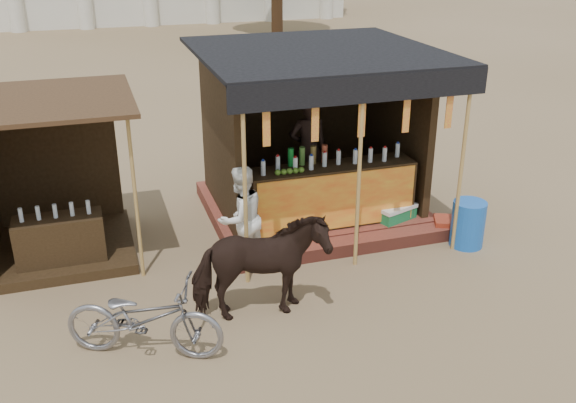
{
  "coord_description": "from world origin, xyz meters",
  "views": [
    {
      "loc": [
        -2.4,
        -5.91,
        4.51
      ],
      "look_at": [
        0.0,
        1.6,
        1.1
      ],
      "focal_mm": 40.0,
      "sensor_mm": 36.0,
      "label": 1
    }
  ],
  "objects": [
    {
      "name": "ground",
      "position": [
        0.0,
        0.0,
        0.0
      ],
      "size": [
        120.0,
        120.0,
        0.0
      ],
      "primitive_type": "plane",
      "color": "#846B4C",
      "rests_on": "ground"
    },
    {
      "name": "cooler",
      "position": [
        2.01,
        2.4,
        0.23
      ],
      "size": [
        0.75,
        0.63,
        0.46
      ],
      "color": "#1B7A43",
      "rests_on": "ground"
    },
    {
      "name": "main_stall",
      "position": [
        1.0,
        3.36,
        1.03
      ],
      "size": [
        3.6,
        3.61,
        2.78
      ],
      "color": "brown",
      "rests_on": "ground"
    },
    {
      "name": "cow",
      "position": [
        -0.66,
        0.66,
        0.69
      ],
      "size": [
        1.67,
        0.82,
        1.38
      ],
      "primitive_type": "imported",
      "rotation": [
        0.0,
        0.0,
        1.52
      ],
      "color": "black",
      "rests_on": "ground"
    },
    {
      "name": "blue_barrel",
      "position": [
        2.85,
        1.6,
        0.36
      ],
      "size": [
        0.57,
        0.57,
        0.72
      ],
      "primitive_type": "cylinder",
      "rotation": [
        0.0,
        0.0,
        0.15
      ],
      "color": "blue",
      "rests_on": "ground"
    },
    {
      "name": "secondary_stall",
      "position": [
        -3.17,
        3.24,
        0.85
      ],
      "size": [
        2.4,
        2.4,
        2.38
      ],
      "color": "#332212",
      "rests_on": "ground"
    },
    {
      "name": "red_crate",
      "position": [
        2.77,
        2.0,
        0.14
      ],
      "size": [
        0.55,
        0.53,
        0.28
      ],
      "primitive_type": "cube",
      "rotation": [
        0.0,
        0.0,
        -0.42
      ],
      "color": "maroon",
      "rests_on": "ground"
    },
    {
      "name": "motorbike",
      "position": [
        -2.09,
        0.33,
        0.48
      ],
      "size": [
        1.91,
        1.33,
        0.95
      ],
      "primitive_type": "imported",
      "rotation": [
        0.0,
        0.0,
        1.14
      ],
      "color": "gray",
      "rests_on": "ground"
    },
    {
      "name": "bystander",
      "position": [
        -0.56,
        2.0,
        0.76
      ],
      "size": [
        0.91,
        0.82,
        1.51
      ],
      "primitive_type": "imported",
      "rotation": [
        0.0,
        0.0,
        3.56
      ],
      "color": "white",
      "rests_on": "ground"
    }
  ]
}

